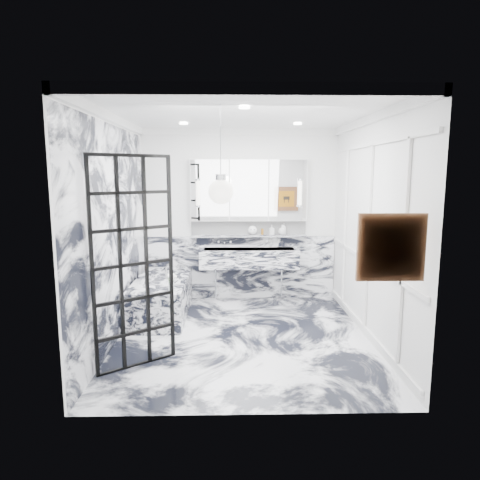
{
  "coord_description": "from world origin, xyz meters",
  "views": [
    {
      "loc": [
        -0.15,
        -5.26,
        2.1
      ],
      "look_at": [
        -0.02,
        0.5,
        1.19
      ],
      "focal_mm": 32.0,
      "sensor_mm": 36.0,
      "label": 1
    }
  ],
  "objects_px": {
    "crittall_door": "(134,264)",
    "bathtub": "(162,297)",
    "trough_sink": "(249,258)",
    "mirror_cabinet": "(249,190)"
  },
  "relations": [
    {
      "from": "bathtub",
      "to": "mirror_cabinet",
      "type": "bearing_deg",
      "value": 32.06
    },
    {
      "from": "crittall_door",
      "to": "bathtub",
      "type": "height_order",
      "value": "crittall_door"
    },
    {
      "from": "crittall_door",
      "to": "bathtub",
      "type": "bearing_deg",
      "value": 54.17
    },
    {
      "from": "trough_sink",
      "to": "bathtub",
      "type": "height_order",
      "value": "trough_sink"
    },
    {
      "from": "trough_sink",
      "to": "mirror_cabinet",
      "type": "bearing_deg",
      "value": 90.0
    },
    {
      "from": "trough_sink",
      "to": "mirror_cabinet",
      "type": "relative_size",
      "value": 0.84
    },
    {
      "from": "trough_sink",
      "to": "mirror_cabinet",
      "type": "xyz_separation_m",
      "value": [
        -0.0,
        0.17,
        1.09
      ]
    },
    {
      "from": "crittall_door",
      "to": "mirror_cabinet",
      "type": "bearing_deg",
      "value": 26.54
    },
    {
      "from": "trough_sink",
      "to": "bathtub",
      "type": "bearing_deg",
      "value": -153.52
    },
    {
      "from": "crittall_door",
      "to": "trough_sink",
      "type": "height_order",
      "value": "crittall_door"
    }
  ]
}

